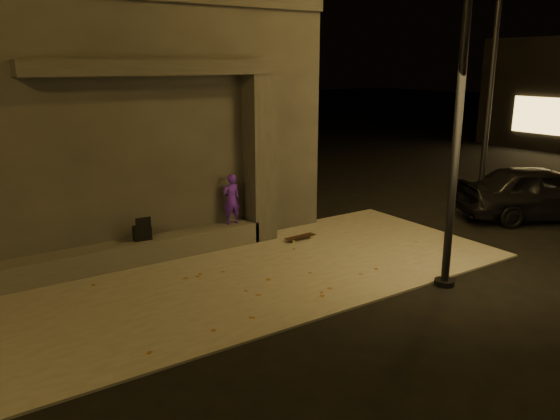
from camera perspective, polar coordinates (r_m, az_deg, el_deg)
ground at (r=8.63m, az=1.57°, el=-11.48°), size 120.00×120.00×0.00m
sidewalk at (r=10.17m, az=-5.03°, el=-7.16°), size 11.00×4.40×0.04m
building at (r=13.30m, az=-18.74°, el=8.90°), size 9.00×5.10×5.22m
ledge at (r=11.06m, az=-16.35°, el=-4.51°), size 6.00×0.55×0.45m
column at (r=11.96m, az=-2.16°, el=5.35°), size 0.55×0.55×3.60m
canopy at (r=10.84m, az=-12.67°, el=14.32°), size 5.00×0.70×0.28m
skateboarder at (r=11.77m, az=-5.11°, el=1.14°), size 0.41×0.28×1.09m
backpack at (r=11.08m, az=-14.21°, el=-2.21°), size 0.35×0.24×0.47m
skateboard at (r=12.20m, az=2.13°, el=-2.84°), size 0.76×0.23×0.08m
street_lamp_0 at (r=9.60m, az=18.70°, el=15.88°), size 0.36×0.36×7.27m
street_lamp_2 at (r=14.74m, az=21.63°, el=16.86°), size 0.36×0.36×8.14m
car_a at (r=15.32m, az=25.61°, el=1.67°), size 4.38×3.42×1.39m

